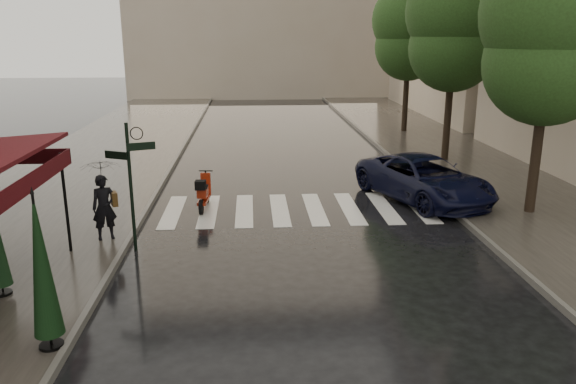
{
  "coord_description": "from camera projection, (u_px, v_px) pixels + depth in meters",
  "views": [
    {
      "loc": [
        1.63,
        -9.9,
        5.04
      ],
      "look_at": [
        2.49,
        2.97,
        1.4
      ],
      "focal_mm": 35.0,
      "sensor_mm": 36.0,
      "label": 1
    }
  ],
  "objects": [
    {
      "name": "curb_far",
      "position": [
        395.0,
        161.0,
        22.75
      ],
      "size": [
        0.12,
        60.0,
        0.16
      ],
      "primitive_type": "cube",
      "color": "#595651",
      "rests_on": "ground"
    },
    {
      "name": "signpost",
      "position": [
        130.0,
        177.0,
        13.08
      ],
      "size": [
        1.17,
        0.29,
        3.1
      ],
      "color": "black",
      "rests_on": "ground"
    },
    {
      "name": "parked_car",
      "position": [
        424.0,
        179.0,
        17.49
      ],
      "size": [
        3.94,
        5.45,
        1.38
      ],
      "primitive_type": "imported",
      "rotation": [
        0.0,
        0.0,
        0.37
      ],
      "color": "black",
      "rests_on": "ground"
    },
    {
      "name": "curb_near",
      "position": [
        173.0,
        164.0,
        22.18
      ],
      "size": [
        0.12,
        60.0,
        0.16
      ],
      "primitive_type": "cube",
      "color": "#595651",
      "rests_on": "ground"
    },
    {
      "name": "scooter",
      "position": [
        204.0,
        193.0,
        16.62
      ],
      "size": [
        0.45,
        1.6,
        1.05
      ],
      "rotation": [
        0.0,
        0.0,
        -0.07
      ],
      "color": "black",
      "rests_on": "ground"
    },
    {
      "name": "tree_far",
      "position": [
        410.0,
        25.0,
        28.16
      ],
      "size": [
        3.8,
        3.8,
        8.16
      ],
      "color": "black",
      "rests_on": "sidewalk_far"
    },
    {
      "name": "sidewalk_near",
      "position": [
        95.0,
        166.0,
        21.99
      ],
      "size": [
        6.0,
        60.0,
        0.12
      ],
      "primitive_type": "cube",
      "color": "#38332D",
      "rests_on": "ground"
    },
    {
      "name": "crosswalk",
      "position": [
        297.0,
        209.0,
        16.72
      ],
      "size": [
        7.85,
        3.2,
        0.01
      ],
      "color": "silver",
      "rests_on": "ground"
    },
    {
      "name": "parasol_front",
      "position": [
        41.0,
        266.0,
        8.78
      ],
      "size": [
        0.48,
        0.48,
        2.66
      ],
      "color": "black",
      "rests_on": "sidewalk_near"
    },
    {
      "name": "sidewalk_far",
      "position": [
        462.0,
        160.0,
        22.94
      ],
      "size": [
        5.5,
        60.0,
        0.12
      ],
      "primitive_type": "cube",
      "color": "#38332D",
      "rests_on": "ground"
    },
    {
      "name": "pedestrian_with_umbrella",
      "position": [
        101.0,
        176.0,
        13.56
      ],
      "size": [
        1.27,
        1.28,
        2.43
      ],
      "rotation": [
        0.0,
        0.0,
        0.4
      ],
      "color": "black",
      "rests_on": "sidewalk_near"
    },
    {
      "name": "tree_near",
      "position": [
        552.0,
        23.0,
        14.75
      ],
      "size": [
        3.8,
        3.8,
        7.99
      ],
      "color": "black",
      "rests_on": "sidewalk_far"
    },
    {
      "name": "tree_mid",
      "position": [
        455.0,
        19.0,
        21.39
      ],
      "size": [
        3.8,
        3.8,
        8.34
      ],
      "color": "black",
      "rests_on": "sidewalk_far"
    },
    {
      "name": "ground",
      "position": [
        169.0,
        306.0,
        10.77
      ],
      "size": [
        120.0,
        120.0,
        0.0
      ],
      "primitive_type": "plane",
      "color": "black",
      "rests_on": "ground"
    }
  ]
}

